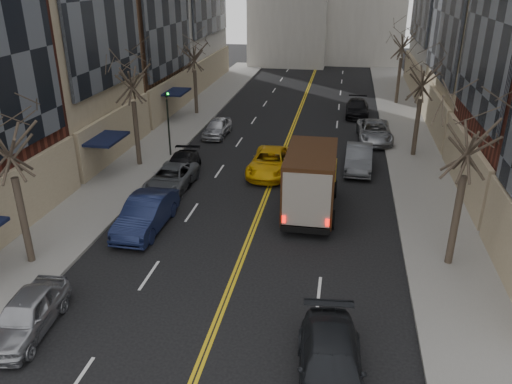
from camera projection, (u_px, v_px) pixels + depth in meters
sidewalk_left at (172, 133)px, 38.60m from camera, size 4.00×66.00×0.15m
sidewalk_right at (413, 146)px, 35.69m from camera, size 4.00×66.00×0.15m
tree_lf_near at (3, 123)px, 18.97m from camera, size 3.20×3.20×8.41m
tree_lf_mid at (130, 62)px, 29.63m from camera, size 3.20×3.20×8.91m
tree_lf_far at (193, 44)px, 41.57m from camera, size 3.20×3.20×8.12m
tree_rt_near at (474, 118)px, 18.74m from camera, size 3.20×3.20×8.71m
tree_rt_mid at (425, 64)px, 31.47m from camera, size 3.20×3.20×8.32m
tree_rt_far at (404, 30)px, 44.75m from camera, size 3.20×3.20×9.11m
traffic_signal at (168, 117)px, 32.73m from camera, size 0.29×0.26×4.70m
ups_truck at (311, 180)px, 25.42m from camera, size 2.67×6.43×3.51m
observer_sedan at (331, 366)px, 14.88m from camera, size 2.39×5.05×1.42m
taxi at (270, 162)px, 30.88m from camera, size 2.52×5.23×1.44m
pedestrian at (298, 174)px, 28.92m from camera, size 0.50×0.64×1.53m
parked_lf_a at (26, 315)px, 17.13m from camera, size 2.00×4.24×1.40m
parked_lf_b at (146, 214)px, 24.06m from camera, size 1.79×4.96×1.63m
parked_lf_c at (171, 178)px, 28.63m from camera, size 2.29×4.77×1.31m
parked_lf_d at (181, 167)px, 30.26m from camera, size 2.33×4.78×1.34m
parked_lf_e at (217, 127)px, 37.96m from camera, size 1.70×4.00×1.35m
parked_rt_a at (359, 158)px, 31.44m from camera, size 1.76×4.69×1.53m
parked_rt_b at (374, 131)px, 36.81m from camera, size 2.64×5.35×1.46m
parked_rt_c at (357, 108)px, 43.32m from camera, size 1.98×4.77×1.38m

